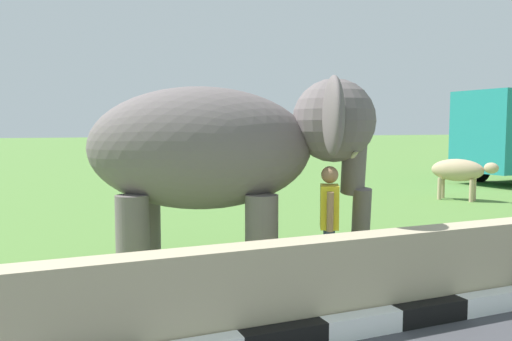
{
  "coord_description": "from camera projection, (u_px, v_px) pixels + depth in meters",
  "views": [
    {
      "loc": [
        -0.23,
        -0.21,
        2.18
      ],
      "look_at": [
        2.41,
        6.1,
        1.6
      ],
      "focal_mm": 36.26,
      "sensor_mm": 36.0,
      "label": 1
    }
  ],
  "objects": [
    {
      "name": "cow_near",
      "position": [
        459.0,
        171.0,
        15.3
      ],
      "size": [
        1.39,
        1.81,
        1.23
      ],
      "color": "tan",
      "rests_on": "ground_plane"
    },
    {
      "name": "barrier_parapet",
      "position": [
        280.0,
        290.0,
        5.32
      ],
      "size": [
        28.0,
        0.36,
        1.0
      ],
      "primitive_type": "cube",
      "color": "tan",
      "rests_on": "ground_plane"
    },
    {
      "name": "elephant",
      "position": [
        226.0,
        151.0,
        7.17
      ],
      "size": [
        4.05,
        3.13,
        2.85
      ],
      "color": "#665C5D",
      "rests_on": "ground_plane"
    },
    {
      "name": "person_handler",
      "position": [
        329.0,
        220.0,
        6.96
      ],
      "size": [
        0.4,
        0.61,
        1.66
      ],
      "color": "navy",
      "rests_on": "ground_plane"
    }
  ]
}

